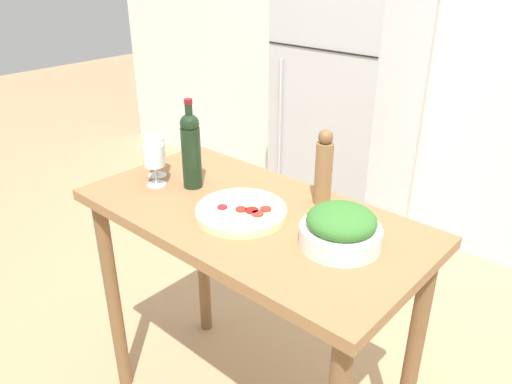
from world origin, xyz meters
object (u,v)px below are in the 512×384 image
wine_glass_far (155,149)px  pepper_mill (324,169)px  salad_bowl (341,228)px  homemade_pizza (241,211)px  wine_bottle (191,149)px  refrigerator (345,107)px  wine_glass_near (154,158)px

wine_glass_far → pepper_mill: pepper_mill is taller
wine_glass_far → salad_bowl: wine_glass_far is taller
homemade_pizza → wine_bottle: bearing=170.4°
refrigerator → salad_bowl: bearing=-58.2°
pepper_mill → homemade_pizza: 0.31m
wine_glass_far → homemade_pizza: bearing=-2.4°
salad_bowl → wine_glass_far: bearing=-177.0°
wine_glass_near → pepper_mill: pepper_mill is taller
refrigerator → wine_glass_near: bearing=-83.3°
wine_glass_near → homemade_pizza: bearing=4.9°
wine_glass_near → refrigerator: bearing=96.7°
refrigerator → wine_glass_near: refrigerator is taller
wine_bottle → refrigerator: bearing=101.2°
wine_glass_near → salad_bowl: size_ratio=0.65×
wine_glass_far → homemade_pizza: size_ratio=0.52×
wine_glass_near → wine_glass_far: bearing=139.9°
salad_bowl → homemade_pizza: bearing=-169.8°
pepper_mill → refrigerator: bearing=119.2°
wine_glass_far → pepper_mill: size_ratio=0.59×
wine_bottle → homemade_pizza: 0.32m
wine_glass_near → pepper_mill: bearing=28.2°
pepper_mill → salad_bowl: size_ratio=1.10×
pepper_mill → homemade_pizza: size_ratio=0.87×
wine_bottle → pepper_mill: 0.47m
homemade_pizza → salad_bowl: bearing=10.2°
refrigerator → wine_bottle: refrigerator is taller
pepper_mill → homemade_pizza: pepper_mill is taller
wine_glass_far → salad_bowl: bearing=3.0°
refrigerator → wine_glass_far: 1.54m
wine_glass_near → pepper_mill: 0.61m
wine_glass_far → salad_bowl: (0.80, 0.04, -0.05)m
wine_glass_near → salad_bowl: wine_glass_near is taller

